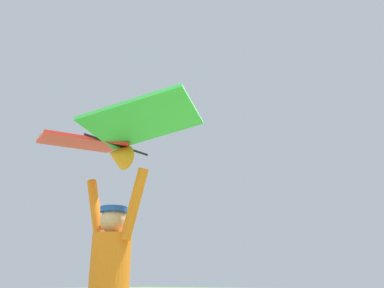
% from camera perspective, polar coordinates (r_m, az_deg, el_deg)
% --- Properties ---
extents(kite_flyer_person, '(0.81, 0.34, 1.92)m').
position_cam_1_polar(kite_flyer_person, '(3.57, -12.01, -19.71)').
color(kite_flyer_person, '#424751').
rests_on(kite_flyer_person, ground).
extents(held_stunt_kite, '(2.05, 1.08, 0.42)m').
position_cam_1_polar(held_stunt_kite, '(3.74, -11.66, 0.93)').
color(held_stunt_kite, black).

